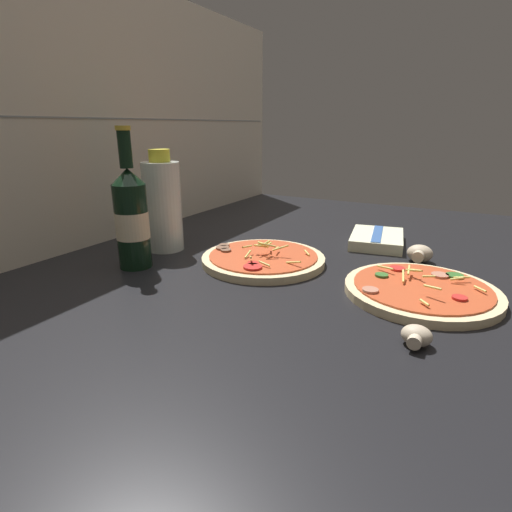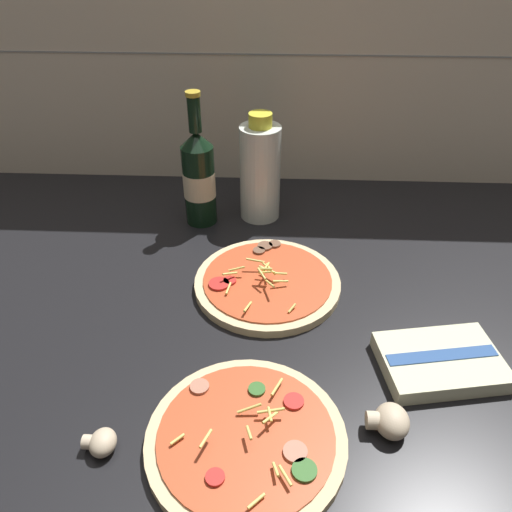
{
  "view_description": "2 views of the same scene",
  "coord_description": "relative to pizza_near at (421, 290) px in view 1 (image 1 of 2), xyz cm",
  "views": [
    {
      "loc": [
        -60.1,
        -29.57,
        28.5
      ],
      "look_at": [
        -1.12,
        2.97,
        6.39
      ],
      "focal_mm": 28.0,
      "sensor_mm": 36.0,
      "label": 1
    },
    {
      "loc": [
        7.22,
        -59.43,
        55.53
      ],
      "look_at": [
        4.23,
        6.14,
        8.19
      ],
      "focal_mm": 35.0,
      "sensor_mm": 36.0,
      "label": 2
    }
  ],
  "objects": [
    {
      "name": "pizza_near",
      "position": [
        0.0,
        0.0,
        0.0
      ],
      "size": [
        23.98,
        23.98,
        3.61
      ],
      "color": "beige",
      "rests_on": "counter_slab"
    },
    {
      "name": "mushroom_left",
      "position": [
        -16.91,
        -1.62,
        0.48
      ],
      "size": [
        3.93,
        3.74,
        2.62
      ],
      "color": "beige",
      "rests_on": "counter_slab"
    },
    {
      "name": "counter_slab",
      "position": [
        -4.48,
        24.21,
        -2.08
      ],
      "size": [
        160.0,
        90.0,
        2.5
      ],
      "color": "black",
      "rests_on": "ground"
    },
    {
      "name": "tile_backsplash",
      "position": [
        -4.48,
        69.71,
        26.67
      ],
      "size": [
        160.0,
        1.13,
        60.0
      ],
      "color": "beige",
      "rests_on": "ground"
    },
    {
      "name": "beer_bottle",
      "position": [
        -12.06,
        50.1,
        8.86
      ],
      "size": [
        6.21,
        6.21,
        25.97
      ],
      "color": "black",
      "rests_on": "counter_slab"
    },
    {
      "name": "mushroom_right",
      "position": [
        17.18,
        2.57,
        0.89
      ],
      "size": [
        5.18,
        4.93,
        3.45
      ],
      "color": "beige",
      "rests_on": "counter_slab"
    },
    {
      "name": "pizza_far",
      "position": [
        1.63,
        29.62,
        0.03
      ],
      "size": [
        24.25,
        24.25,
        4.62
      ],
      "color": "beige",
      "rests_on": "counter_slab"
    },
    {
      "name": "oil_bottle",
      "position": [
        -0.48,
        52.73,
        8.99
      ],
      "size": [
        7.92,
        7.92,
        21.37
      ],
      "color": "silver",
      "rests_on": "counter_slab"
    },
    {
      "name": "dish_towel",
      "position": [
        25.88,
        12.91,
        0.38
      ],
      "size": [
        17.77,
        13.78,
        2.56
      ],
      "color": "beige",
      "rests_on": "counter_slab"
    }
  ]
}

